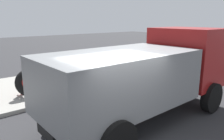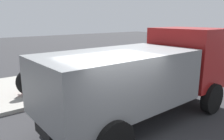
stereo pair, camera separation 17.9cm
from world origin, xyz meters
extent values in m
cube|color=#99968E|center=(0.00, 6.50, 0.07)|extent=(36.00, 5.00, 0.15)
cylinder|color=red|center=(-0.77, 5.62, 0.50)|extent=(0.20, 0.20, 0.71)
sphere|color=red|center=(-0.77, 5.62, 0.92)|extent=(0.23, 0.23, 0.23)
cylinder|color=red|center=(-0.77, 5.44, 0.59)|extent=(0.09, 0.16, 0.09)
cylinder|color=red|center=(-0.77, 5.79, 0.59)|extent=(0.09, 0.16, 0.09)
cylinder|color=red|center=(-0.77, 5.44, 0.50)|extent=(0.11, 0.16, 0.11)
torus|color=black|center=(-0.62, 5.21, 0.73)|extent=(1.15, 0.64, 1.17)
cube|color=slate|center=(0.64, 0.89, 1.60)|extent=(4.84, 2.57, 1.60)
cube|color=maroon|center=(4.24, 0.94, 1.90)|extent=(2.04, 2.53, 2.20)
cube|color=black|center=(1.74, 0.91, 0.67)|extent=(7.01, 1.00, 0.24)
cylinder|color=black|center=(4.02, 2.19, 0.55)|extent=(1.10, 0.32, 1.10)
cylinder|color=black|center=(4.06, -0.31, 0.55)|extent=(1.10, 0.32, 1.10)
cylinder|color=black|center=(-0.58, 2.12, 0.55)|extent=(1.10, 0.32, 1.10)
camera|label=1|loc=(-3.50, -3.80, 3.33)|focal=35.02mm
camera|label=2|loc=(-3.36, -3.92, 3.33)|focal=35.02mm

